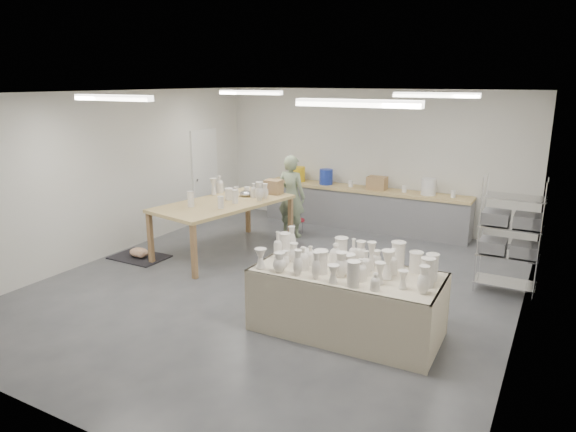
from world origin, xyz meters
The scene contains 9 objects.
room centered at (-0.11, 0.08, 2.06)m, with size 8.00×8.02×3.00m.
back_counter centered at (-0.01, 3.68, 0.49)m, with size 4.60×0.60×1.24m.
wire_shelf centered at (3.20, 1.40, 0.92)m, with size 0.88×0.48×1.80m.
drying_table centered at (1.55, -1.01, 0.47)m, with size 2.40×1.18×1.21m.
work_table centered at (-1.65, 1.01, 0.97)m, with size 1.78×2.83×1.34m.
rug centered at (-2.90, -0.17, 0.01)m, with size 1.00×0.70×0.02m, color black.
cat centered at (-2.88, -0.18, 0.11)m, with size 0.44×0.35×0.17m.
potter centered at (-1.10, 2.40, 0.85)m, with size 0.62×0.41×1.71m, color gray.
red_stool centered at (-1.10, 2.67, 0.26)m, with size 0.33×0.33×0.29m.
Camera 1 is at (3.83, -6.70, 3.18)m, focal length 32.00 mm.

